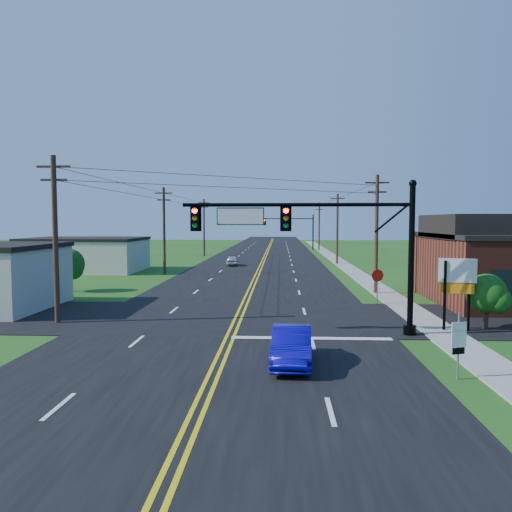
# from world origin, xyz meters

# --- Properties ---
(ground) EXTENTS (260.00, 260.00, 0.00)m
(ground) POSITION_xyz_m (0.00, 0.00, 0.00)
(ground) COLOR #174A15
(ground) RESTS_ON ground
(road_main) EXTENTS (16.00, 220.00, 0.04)m
(road_main) POSITION_xyz_m (0.00, 50.00, 0.02)
(road_main) COLOR black
(road_main) RESTS_ON ground
(road_cross) EXTENTS (70.00, 10.00, 0.04)m
(road_cross) POSITION_xyz_m (0.00, 12.00, 0.02)
(road_cross) COLOR black
(road_cross) RESTS_ON ground
(sidewalk) EXTENTS (2.00, 160.00, 0.08)m
(sidewalk) POSITION_xyz_m (10.50, 40.00, 0.04)
(sidewalk) COLOR gray
(sidewalk) RESTS_ON ground
(signal_mast_main) EXTENTS (11.30, 0.60, 7.48)m
(signal_mast_main) POSITION_xyz_m (4.34, 8.00, 4.75)
(signal_mast_main) COLOR black
(signal_mast_main) RESTS_ON ground
(signal_mast_far) EXTENTS (10.98, 0.60, 7.48)m
(signal_mast_far) POSITION_xyz_m (4.44, 80.00, 4.55)
(signal_mast_far) COLOR black
(signal_mast_far) RESTS_ON ground
(cream_bldg_far) EXTENTS (12.20, 9.20, 3.70)m
(cream_bldg_far) POSITION_xyz_m (-19.00, 38.00, 1.86)
(cream_bldg_far) COLOR beige
(cream_bldg_far) RESTS_ON ground
(utility_pole_left_a) EXTENTS (1.80, 0.28, 9.00)m
(utility_pole_left_a) POSITION_xyz_m (-9.50, 10.00, 4.72)
(utility_pole_left_a) COLOR #332117
(utility_pole_left_a) RESTS_ON ground
(utility_pole_left_b) EXTENTS (1.80, 0.28, 9.00)m
(utility_pole_left_b) POSITION_xyz_m (-9.50, 35.00, 4.72)
(utility_pole_left_b) COLOR #332117
(utility_pole_left_b) RESTS_ON ground
(utility_pole_left_c) EXTENTS (1.80, 0.28, 9.00)m
(utility_pole_left_c) POSITION_xyz_m (-9.50, 62.00, 4.72)
(utility_pole_left_c) COLOR #332117
(utility_pole_left_c) RESTS_ON ground
(utility_pole_right_a) EXTENTS (1.80, 0.28, 9.00)m
(utility_pole_right_a) POSITION_xyz_m (9.80, 22.00, 4.72)
(utility_pole_right_a) COLOR #332117
(utility_pole_right_a) RESTS_ON ground
(utility_pole_right_b) EXTENTS (1.80, 0.28, 9.00)m
(utility_pole_right_b) POSITION_xyz_m (9.80, 48.00, 4.72)
(utility_pole_right_b) COLOR #332117
(utility_pole_right_b) RESTS_ON ground
(utility_pole_right_c) EXTENTS (1.80, 0.28, 9.00)m
(utility_pole_right_c) POSITION_xyz_m (9.80, 78.00, 4.72)
(utility_pole_right_c) COLOR #332117
(utility_pole_right_c) RESTS_ON ground
(tree_right_back) EXTENTS (3.00, 3.00, 4.10)m
(tree_right_back) POSITION_xyz_m (16.00, 26.00, 2.60)
(tree_right_back) COLOR #332117
(tree_right_back) RESTS_ON ground
(shrub_corner) EXTENTS (2.00, 2.00, 2.86)m
(shrub_corner) POSITION_xyz_m (13.00, 9.50, 1.85)
(shrub_corner) COLOR #332117
(shrub_corner) RESTS_ON ground
(tree_left) EXTENTS (2.40, 2.40, 3.37)m
(tree_left) POSITION_xyz_m (-14.00, 22.00, 2.16)
(tree_left) COLOR #332117
(tree_left) RESTS_ON ground
(blue_car) EXTENTS (1.64, 4.32, 1.41)m
(blue_car) POSITION_xyz_m (2.98, 2.77, 0.70)
(blue_car) COLOR #0E07A1
(blue_car) RESTS_ON ground
(distant_car) EXTENTS (1.89, 3.74, 1.22)m
(distant_car) POSITION_xyz_m (-3.44, 45.16, 0.61)
(distant_car) COLOR silver
(distant_car) RESTS_ON ground
(route_sign) EXTENTS (0.57, 0.21, 2.35)m
(route_sign) POSITION_xyz_m (8.74, 1.26, 1.37)
(route_sign) COLOR slate
(route_sign) RESTS_ON ground
(stop_sign) EXTENTS (0.84, 0.18, 2.36)m
(stop_sign) POSITION_xyz_m (8.94, 16.88, 1.70)
(stop_sign) COLOR slate
(stop_sign) RESTS_ON ground
(pylon_sign) EXTENTS (1.78, 0.70, 3.66)m
(pylon_sign) POSITION_xyz_m (11.34, 9.00, 2.67)
(pylon_sign) COLOR black
(pylon_sign) RESTS_ON ground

